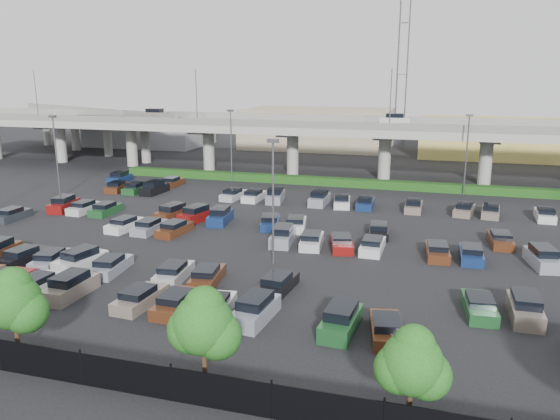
% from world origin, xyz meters
% --- Properties ---
extents(ground, '(280.00, 280.00, 0.00)m').
position_xyz_m(ground, '(0.00, 0.00, 0.00)').
color(ground, black).
extents(overpass, '(150.00, 13.00, 15.80)m').
position_xyz_m(overpass, '(-0.25, 32.01, 6.97)').
color(overpass, gray).
rests_on(overpass, ground).
extents(on_ramp, '(50.93, 30.13, 8.80)m').
position_xyz_m(on_ramp, '(-52.10, 43.05, 6.86)').
color(on_ramp, gray).
rests_on(on_ramp, ground).
extents(hedge, '(66.00, 1.60, 1.10)m').
position_xyz_m(hedge, '(0.00, 25.00, 0.55)').
color(hedge, '#144113').
rests_on(hedge, ground).
extents(fence, '(70.00, 0.10, 2.00)m').
position_xyz_m(fence, '(-0.05, -28.00, 0.90)').
color(fence, black).
rests_on(fence, ground).
extents(tree_row, '(65.07, 3.66, 5.94)m').
position_xyz_m(tree_row, '(0.70, -26.53, 3.52)').
color(tree_row, '#332316').
rests_on(tree_row, ground).
extents(parked_cars, '(63.16, 41.60, 1.67)m').
position_xyz_m(parked_cars, '(-1.82, -4.21, 0.61)').
color(parked_cars, white).
rests_on(parked_cars, ground).
extents(light_poles, '(66.90, 48.38, 10.30)m').
position_xyz_m(light_poles, '(-4.13, 2.00, 6.24)').
color(light_poles, '#4A4A4F').
rests_on(light_poles, ground).
extents(distant_buildings, '(138.00, 24.00, 9.00)m').
position_xyz_m(distant_buildings, '(12.38, 61.81, 3.74)').
color(distant_buildings, slate).
rests_on(distant_buildings, ground).
extents(comm_tower, '(2.40, 2.40, 30.00)m').
position_xyz_m(comm_tower, '(4.00, 74.00, 15.61)').
color(comm_tower, '#4A4A4F').
rests_on(comm_tower, ground).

